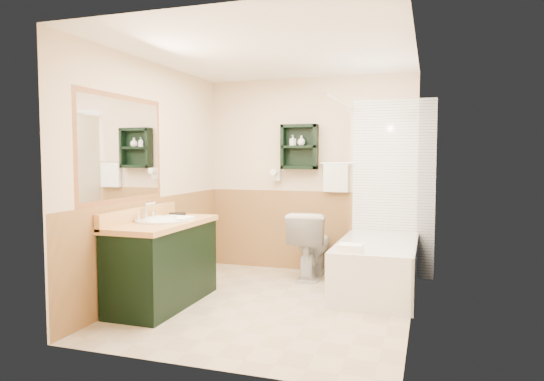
% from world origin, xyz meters
% --- Properties ---
extents(floor, '(3.00, 3.00, 0.00)m').
position_xyz_m(floor, '(0.00, 0.00, 0.00)').
color(floor, '#C4AF8F').
rests_on(floor, ground).
extents(back_wall, '(2.60, 0.04, 2.40)m').
position_xyz_m(back_wall, '(0.00, 1.52, 1.20)').
color(back_wall, '#F4E4BF').
rests_on(back_wall, ground).
extents(left_wall, '(0.04, 3.00, 2.40)m').
position_xyz_m(left_wall, '(-1.32, 0.00, 1.20)').
color(left_wall, '#F4E4BF').
rests_on(left_wall, ground).
extents(right_wall, '(0.04, 3.00, 2.40)m').
position_xyz_m(right_wall, '(1.32, 0.00, 1.20)').
color(right_wall, '#F4E4BF').
rests_on(right_wall, ground).
extents(ceiling, '(2.60, 3.00, 0.04)m').
position_xyz_m(ceiling, '(0.00, 0.00, 2.42)').
color(ceiling, white).
rests_on(ceiling, back_wall).
extents(wainscot_left, '(2.98, 2.98, 1.00)m').
position_xyz_m(wainscot_left, '(-1.29, 0.00, 0.50)').
color(wainscot_left, '#AF8446').
rests_on(wainscot_left, left_wall).
extents(wainscot_back, '(2.58, 2.58, 1.00)m').
position_xyz_m(wainscot_back, '(0.00, 1.49, 0.50)').
color(wainscot_back, '#AF8446').
rests_on(wainscot_back, back_wall).
extents(mirror_frame, '(1.30, 1.30, 1.00)m').
position_xyz_m(mirror_frame, '(-1.27, -0.55, 1.50)').
color(mirror_frame, '#985C31').
rests_on(mirror_frame, left_wall).
extents(mirror_glass, '(1.20, 1.20, 0.90)m').
position_xyz_m(mirror_glass, '(-1.27, -0.55, 1.50)').
color(mirror_glass, white).
rests_on(mirror_glass, left_wall).
extents(tile_right, '(1.50, 1.50, 2.10)m').
position_xyz_m(tile_right, '(1.28, 0.75, 1.05)').
color(tile_right, white).
rests_on(tile_right, right_wall).
extents(tile_back, '(0.95, 0.95, 2.10)m').
position_xyz_m(tile_back, '(1.03, 1.48, 1.05)').
color(tile_back, white).
rests_on(tile_back, back_wall).
extents(tile_accent, '(1.50, 1.50, 0.10)m').
position_xyz_m(tile_accent, '(1.27, 0.75, 1.90)').
color(tile_accent, '#124125').
rests_on(tile_accent, right_wall).
extents(wall_shelf, '(0.45, 0.15, 0.55)m').
position_xyz_m(wall_shelf, '(-0.10, 1.41, 1.55)').
color(wall_shelf, black).
rests_on(wall_shelf, back_wall).
extents(hair_dryer, '(0.10, 0.24, 0.18)m').
position_xyz_m(hair_dryer, '(-0.40, 1.43, 1.20)').
color(hair_dryer, white).
rests_on(hair_dryer, back_wall).
extents(towel_bar, '(0.40, 0.06, 0.40)m').
position_xyz_m(towel_bar, '(0.35, 1.45, 1.35)').
color(towel_bar, white).
rests_on(towel_bar, back_wall).
extents(curtain_rod, '(0.03, 1.60, 0.03)m').
position_xyz_m(curtain_rod, '(0.53, 0.75, 2.00)').
color(curtain_rod, silver).
rests_on(curtain_rod, back_wall).
extents(shower_curtain, '(1.05, 1.05, 1.70)m').
position_xyz_m(shower_curtain, '(0.53, 0.92, 1.15)').
color(shower_curtain, beige).
rests_on(shower_curtain, curtain_rod).
extents(vanity, '(0.59, 1.28, 0.81)m').
position_xyz_m(vanity, '(-0.99, -0.32, 0.41)').
color(vanity, black).
rests_on(vanity, ground).
extents(bathtub, '(0.80, 1.50, 0.53)m').
position_xyz_m(bathtub, '(0.93, 0.75, 0.27)').
color(bathtub, silver).
rests_on(bathtub, ground).
extents(toilet, '(0.46, 0.80, 0.77)m').
position_xyz_m(toilet, '(0.11, 1.18, 0.39)').
color(toilet, silver).
rests_on(toilet, ground).
extents(counter_towel, '(0.31, 0.24, 0.04)m').
position_xyz_m(counter_towel, '(-0.89, -0.26, 0.83)').
color(counter_towel, white).
rests_on(counter_towel, vanity).
extents(vanity_book, '(0.16, 0.10, 0.23)m').
position_xyz_m(vanity_book, '(-1.16, 0.09, 0.93)').
color(vanity_book, black).
rests_on(vanity_book, vanity).
extents(tub_towel, '(0.22, 0.19, 0.07)m').
position_xyz_m(tub_towel, '(0.74, 0.15, 0.57)').
color(tub_towel, white).
rests_on(tub_towel, bathtub).
extents(soap_bottle_a, '(0.10, 0.14, 0.06)m').
position_xyz_m(soap_bottle_a, '(-0.18, 1.40, 1.59)').
color(soap_bottle_a, silver).
rests_on(soap_bottle_a, wall_shelf).
extents(soap_bottle_b, '(0.14, 0.15, 0.10)m').
position_xyz_m(soap_bottle_b, '(-0.07, 1.40, 1.61)').
color(soap_bottle_b, silver).
rests_on(soap_bottle_b, wall_shelf).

